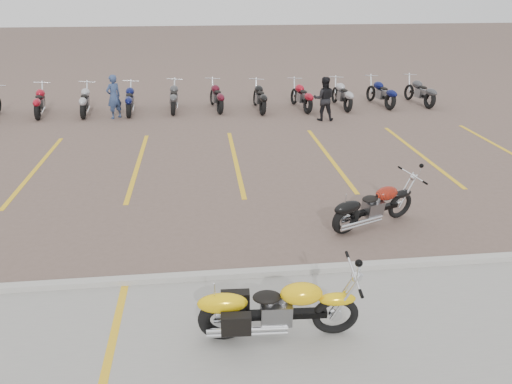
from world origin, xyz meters
TOP-DOWN VIEW (x-y plane):
  - ground at (0.00, 0.00)m, footprint 100.00×100.00m
  - concrete_apron at (0.00, -4.50)m, footprint 60.00×5.00m
  - curb at (0.00, -2.00)m, footprint 60.00×0.18m
  - parking_stripes at (0.00, 4.00)m, footprint 38.00×5.50m
  - yellow_cruiser at (-0.02, -3.58)m, footprint 2.26×0.36m
  - flame_cruiser at (2.44, -0.38)m, footprint 1.94×0.88m
  - person_a at (-4.02, 9.19)m, footprint 0.69×0.67m
  - person_b at (3.50, 8.05)m, footprint 0.84×0.71m
  - bg_bike_row at (-0.31, 9.90)m, footprint 17.37×2.06m

SIDE VIEW (x-z plane):
  - ground at x=0.00m, z-range 0.00..0.00m
  - parking_stripes at x=0.00m, z-range 0.00..0.01m
  - concrete_apron at x=0.00m, z-range 0.00..0.01m
  - curb at x=0.00m, z-range 0.00..0.12m
  - flame_cruiser at x=2.44m, z-range 0.00..0.84m
  - yellow_cruiser at x=-0.02m, z-range 0.00..0.93m
  - bg_bike_row at x=-0.31m, z-range 0.00..1.10m
  - person_b at x=3.50m, z-range 0.00..1.56m
  - person_a at x=-4.02m, z-range 0.00..1.59m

